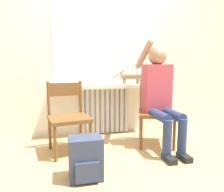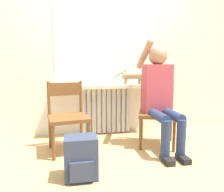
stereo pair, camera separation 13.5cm
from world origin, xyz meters
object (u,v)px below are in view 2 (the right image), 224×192
Objects in this scene: chair_left at (68,115)px; backpack at (81,158)px; chair_right at (157,112)px; cat at (134,76)px; person at (160,92)px.

backpack is at bearing -90.24° from chair_left.
backpack is at bearing -124.88° from chair_right.
backpack is at bearing -125.59° from cat.
cat is 1.32× the size of backpack.
person is at bearing 30.34° from backpack.
chair_right reaches higher than backpack.
chair_left and chair_right have the same top height.
backpack is at bearing -149.66° from person.
chair_left is 1.12m from chair_right.
person is 3.51× the size of backpack.
chair_right is at bearing 34.52° from backpack.
chair_right is 2.15× the size of backpack.
backpack is (0.12, -0.69, -0.24)m from chair_left.
cat is (-0.16, 0.49, 0.44)m from chair_right.
backpack is (-0.85, -1.18, -0.68)m from cat.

